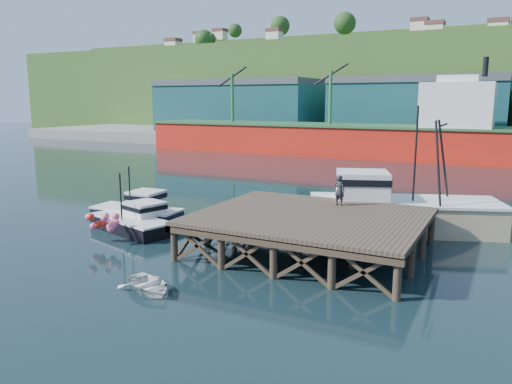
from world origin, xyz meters
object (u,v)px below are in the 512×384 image
Objects in this scene: dinghy at (148,285)px; dockworker at (340,190)px; trawler at (400,206)px; boat_black at (134,220)px; boat_navy at (139,210)px.

dockworker reaches higher than dinghy.
trawler is 17.37m from dinghy.
boat_black is at bearing 30.50° from dockworker.
dinghy is at bearing 79.99° from dockworker.
boat_navy is 0.51× the size of trawler.
dinghy is (7.43, -7.70, -0.40)m from boat_black.
dockworker is (4.82, 11.72, 2.72)m from dinghy.
dockworker is at bearing 2.53° from dinghy.
dockworker is (13.60, 1.93, 2.23)m from boat_navy.
boat_navy is at bearing 20.40° from dockworker.
dinghy is at bearing -136.30° from trawler.
boat_navy reaches higher than dockworker.
boat_navy is at bearing 179.12° from trawler.
dockworker is (-2.77, -3.85, 1.39)m from trawler.
trawler is (15.02, 7.87, 0.93)m from boat_black.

